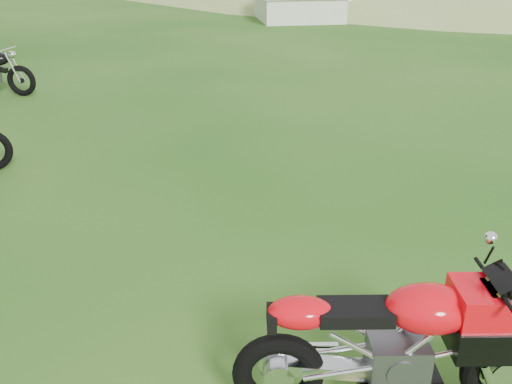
# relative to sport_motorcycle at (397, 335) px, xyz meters

# --- Properties ---
(ground) EXTENTS (120.00, 120.00, 0.00)m
(ground) POSITION_rel_sport_motorcycle_xyz_m (-0.62, 2.00, -0.61)
(ground) COLOR #16480F
(ground) RESTS_ON ground
(sport_motorcycle) EXTENTS (2.05, 0.55, 1.22)m
(sport_motorcycle) POSITION_rel_sport_motorcycle_xyz_m (0.00, 0.00, 0.00)
(sport_motorcycle) COLOR red
(sport_motorcycle) RESTS_ON ground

